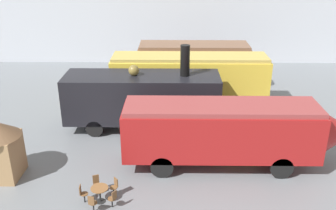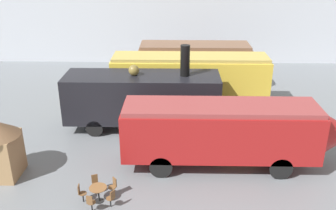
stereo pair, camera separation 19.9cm
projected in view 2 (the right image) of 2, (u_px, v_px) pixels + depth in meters
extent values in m
plane|color=slate|center=(157.00, 136.00, 22.51)|extent=(80.00, 80.00, 0.00)
cube|color=#B2B7C1|center=(165.00, 16.00, 35.31)|extent=(44.00, 0.15, 9.00)
cube|color=brown|center=(194.00, 62.00, 29.69)|extent=(8.65, 2.82, 2.53)
cube|color=brown|center=(195.00, 45.00, 29.15)|extent=(8.48, 2.59, 0.24)
cylinder|color=black|center=(228.00, 86.00, 28.95)|extent=(1.21, 0.12, 1.21)
cylinder|color=black|center=(224.00, 75.00, 31.44)|extent=(1.21, 0.12, 1.21)
cylinder|color=black|center=(161.00, 85.00, 29.06)|extent=(1.21, 0.12, 1.21)
cylinder|color=black|center=(163.00, 74.00, 31.54)|extent=(1.21, 0.12, 1.21)
cube|color=gold|center=(190.00, 77.00, 25.74)|extent=(10.64, 2.47, 2.63)
cube|color=tan|center=(190.00, 57.00, 25.18)|extent=(10.42, 2.28, 0.24)
cylinder|color=black|center=(237.00, 105.00, 25.18)|extent=(1.38, 0.12, 1.38)
cylinder|color=black|center=(232.00, 92.00, 27.35)|extent=(1.38, 0.12, 1.38)
cylinder|color=black|center=(143.00, 104.00, 25.31)|extent=(1.38, 0.12, 1.38)
cylinder|color=black|center=(145.00, 92.00, 27.48)|extent=(1.38, 0.12, 1.38)
cube|color=black|center=(142.00, 97.00, 22.83)|extent=(9.33, 2.78, 2.78)
cylinder|color=black|center=(185.00, 61.00, 21.89)|extent=(0.56, 0.56, 1.84)
sphere|color=brown|center=(134.00, 70.00, 22.19)|extent=(0.64, 0.64, 0.64)
cylinder|color=black|center=(188.00, 130.00, 22.14)|extent=(1.02, 0.12, 1.02)
cylinder|color=black|center=(187.00, 112.00, 24.60)|extent=(1.02, 0.12, 1.02)
cylinder|color=black|center=(94.00, 129.00, 22.26)|extent=(1.02, 0.12, 1.02)
cylinder|color=black|center=(103.00, 111.00, 24.71)|extent=(1.02, 0.12, 1.02)
cube|color=maroon|center=(220.00, 131.00, 18.74)|extent=(9.72, 2.56, 2.43)
cube|color=brown|center=(221.00, 107.00, 18.23)|extent=(9.52, 2.36, 0.24)
cylinder|color=black|center=(281.00, 169.00, 18.09)|extent=(1.13, 0.12, 1.13)
cylinder|color=black|center=(270.00, 145.00, 20.35)|extent=(1.13, 0.12, 1.13)
cylinder|color=black|center=(161.00, 168.00, 18.21)|extent=(1.13, 0.12, 1.13)
cylinder|color=black|center=(163.00, 143.00, 20.46)|extent=(1.13, 0.12, 1.13)
cylinder|color=black|center=(99.00, 201.00, 16.70)|extent=(0.44, 0.44, 0.02)
cylinder|color=black|center=(99.00, 194.00, 16.56)|extent=(0.08, 0.08, 0.68)
cylinder|color=brown|center=(98.00, 188.00, 16.43)|extent=(0.78, 0.78, 0.03)
cylinder|color=black|center=(92.00, 207.00, 16.01)|extent=(0.06, 0.06, 0.42)
cylinder|color=brown|center=(91.00, 202.00, 15.92)|extent=(0.36, 0.36, 0.03)
cube|color=brown|center=(89.00, 200.00, 15.70)|extent=(0.29, 0.11, 0.42)
cylinder|color=black|center=(111.00, 203.00, 16.27)|extent=(0.06, 0.06, 0.42)
cylinder|color=brown|center=(110.00, 198.00, 16.18)|extent=(0.36, 0.36, 0.03)
cube|color=brown|center=(113.00, 195.00, 16.02)|extent=(0.19, 0.27, 0.42)
cylinder|color=black|center=(112.00, 191.00, 17.02)|extent=(0.06, 0.06, 0.42)
cylinder|color=brown|center=(112.00, 187.00, 16.93)|extent=(0.36, 0.36, 0.03)
cube|color=brown|center=(115.00, 182.00, 16.93)|extent=(0.22, 0.25, 0.42)
cylinder|color=black|center=(96.00, 189.00, 17.22)|extent=(0.06, 0.06, 0.42)
cylinder|color=brown|center=(96.00, 184.00, 17.13)|extent=(0.36, 0.36, 0.03)
cube|color=brown|center=(95.00, 179.00, 17.18)|extent=(0.28, 0.14, 0.42)
cylinder|color=black|center=(83.00, 198.00, 16.59)|extent=(0.06, 0.06, 0.42)
cylinder|color=brown|center=(83.00, 193.00, 16.51)|extent=(0.36, 0.36, 0.03)
cube|color=brown|center=(79.00, 189.00, 16.41)|extent=(0.06, 0.29, 0.42)
cylinder|color=#262633|center=(174.00, 140.00, 21.17)|extent=(0.24, 0.24, 0.81)
cylinder|color=#8C1E7A|center=(174.00, 128.00, 20.87)|extent=(0.34, 0.34, 0.72)
sphere|color=tan|center=(174.00, 120.00, 20.69)|extent=(0.24, 0.24, 0.24)
cube|color=#99754C|center=(0.00, 156.00, 18.20)|extent=(1.80, 1.80, 2.20)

